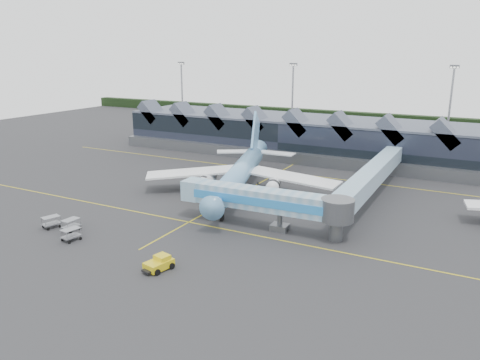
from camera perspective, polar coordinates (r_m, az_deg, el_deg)
The scene contains 10 objects.
ground at distance 80.09m, azimuth -3.04°, elevation -3.38°, with size 260.00×260.00×0.00m, color #252528.
taxi_stripes at distance 88.38m, azimuth 0.29°, elevation -1.54°, with size 120.00×60.00×0.01m.
tree_line_far at distance 180.82m, azimuth 15.30°, elevation 7.28°, with size 260.00×4.00×4.00m, color black.
terminal at distance 122.47m, azimuth 6.35°, elevation 5.47°, with size 90.00×22.25×12.52m.
light_masts at distance 129.68m, azimuth 19.95°, elevation 8.60°, with size 132.40×42.56×22.45m.
main_airliner at distance 87.69m, azimuth 0.17°, elevation 1.07°, with size 35.84×42.14×13.81m.
jet_bridge at distance 69.23m, azimuth 4.04°, elevation -2.70°, with size 27.02×5.00×6.18m.
fuel_truck at distance 87.44m, azimuth -4.07°, elevation -0.42°, with size 5.90×10.44×3.54m.
pushback_tug at distance 58.74m, azimuth -9.83°, elevation -10.00°, with size 3.08×4.17×1.71m.
baggage_carts at distance 73.55m, azimuth -20.62°, elevation -5.31°, with size 8.72×5.39×1.74m.
Camera 1 is at (39.25, -64.91, 25.68)m, focal length 35.00 mm.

